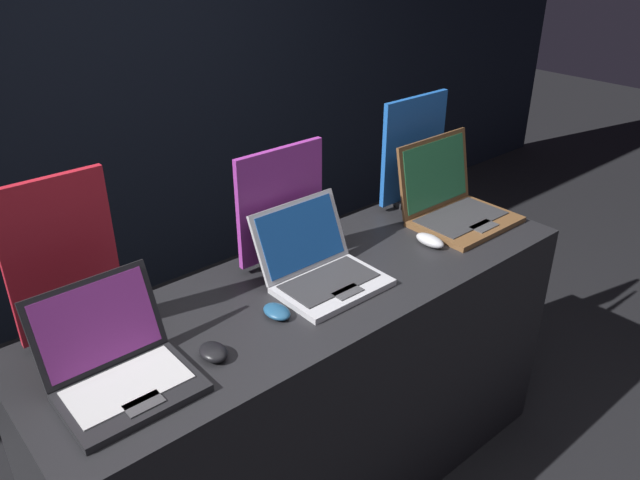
% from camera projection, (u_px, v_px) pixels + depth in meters
% --- Properties ---
extents(wall_back, '(8.00, 0.05, 2.80)m').
position_uv_depth(wall_back, '(75.00, 43.00, 2.90)').
color(wall_back, black).
rests_on(wall_back, ground_plane).
extents(display_counter, '(1.84, 0.60, 0.90)m').
position_uv_depth(display_counter, '(317.00, 393.00, 2.17)').
color(display_counter, black).
rests_on(display_counter, ground_plane).
extents(laptop_front, '(0.32, 0.32, 0.24)m').
position_uv_depth(laptop_front, '(118.00, 365.00, 1.52)').
color(laptop_front, black).
rests_on(laptop_front, display_counter).
extents(mouse_front, '(0.07, 0.09, 0.04)m').
position_uv_depth(mouse_front, '(213.00, 352.00, 1.63)').
color(mouse_front, black).
rests_on(mouse_front, display_counter).
extents(promo_stand_front, '(0.29, 0.07, 0.46)m').
position_uv_depth(promo_stand_front, '(63.00, 264.00, 1.63)').
color(promo_stand_front, black).
rests_on(promo_stand_front, display_counter).
extents(laptop_middle, '(0.33, 0.32, 0.23)m').
position_uv_depth(laptop_middle, '(320.00, 266.00, 1.95)').
color(laptop_middle, '#B7B7BC').
rests_on(laptop_middle, display_counter).
extents(mouse_middle, '(0.07, 0.10, 0.03)m').
position_uv_depth(mouse_middle, '(277.00, 312.00, 1.80)').
color(mouse_middle, navy).
rests_on(mouse_middle, display_counter).
extents(promo_stand_middle, '(0.33, 0.07, 0.39)m').
position_uv_depth(promo_stand_middle, '(281.00, 209.00, 2.02)').
color(promo_stand_middle, black).
rests_on(promo_stand_middle, display_counter).
extents(laptop_back, '(0.38, 0.34, 0.29)m').
position_uv_depth(laptop_back, '(453.00, 202.00, 2.36)').
color(laptop_back, brown).
rests_on(laptop_back, display_counter).
extents(mouse_back, '(0.06, 0.12, 0.04)m').
position_uv_depth(mouse_back, '(430.00, 240.00, 2.18)').
color(mouse_back, '#B2B2B7').
rests_on(mouse_back, display_counter).
extents(promo_stand_back, '(0.34, 0.07, 0.43)m').
position_uv_depth(promo_stand_back, '(413.00, 153.00, 2.44)').
color(promo_stand_back, black).
rests_on(promo_stand_back, display_counter).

